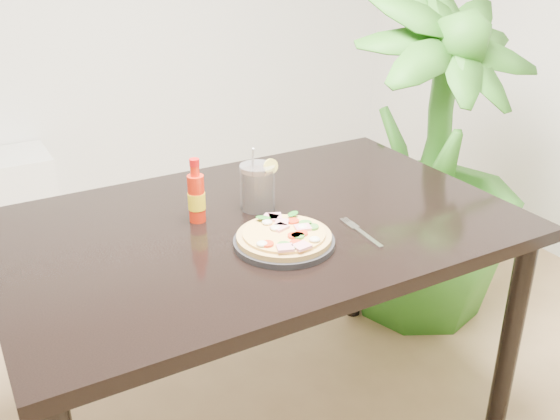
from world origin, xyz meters
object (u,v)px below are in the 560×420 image
pizza (285,235)px  houseplant (430,159)px  cola_cup (258,188)px  plate (284,242)px  fork (360,231)px  hot_sauce_bottle (196,197)px  dining_table (259,247)px

pizza → houseplant: houseplant is taller
cola_cup → pizza: bearing=-101.3°
plate → fork: size_ratio=1.38×
hot_sauce_bottle → fork: 0.45m
dining_table → hot_sauce_bottle: size_ratio=7.73×
plate → hot_sauce_bottle: (-0.14, 0.24, 0.06)m
plate → houseplant: 1.06m
dining_table → fork: fork is taller
plate → hot_sauce_bottle: size_ratio=1.43×
pizza → cola_cup: bearing=78.7°
dining_table → plate: size_ratio=5.39×
houseplant → cola_cup: bearing=-164.2°
plate → houseplant: (0.94, 0.49, -0.10)m
dining_table → plate: bearing=-94.0°
pizza → hot_sauce_bottle: hot_sauce_bottle is taller
cola_cup → fork: 0.32m
fork → hot_sauce_bottle: bearing=144.7°
dining_table → pizza: 0.20m
dining_table → houseplant: size_ratio=1.07×
pizza → hot_sauce_bottle: 0.28m
pizza → houseplant: bearing=27.5°
pizza → hot_sauce_bottle: size_ratio=1.34×
fork → houseplant: size_ratio=0.14×
plate → cola_cup: bearing=78.5°
hot_sauce_bottle → cola_cup: cola_cup is taller
cola_cup → houseplant: houseplant is taller
cola_cup → houseplant: (0.89, 0.25, -0.16)m
cola_cup → fork: size_ratio=1.01×
houseplant → plate: bearing=-152.5°
hot_sauce_bottle → fork: (0.35, -0.28, -0.07)m
hot_sauce_bottle → cola_cup: size_ratio=0.95×
houseplant → hot_sauce_bottle: bearing=-167.1°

